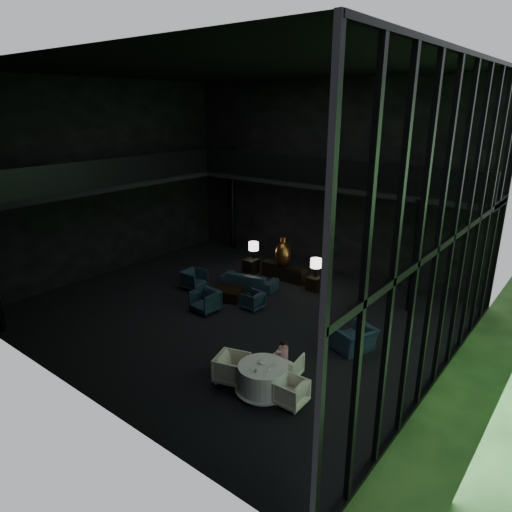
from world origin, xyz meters
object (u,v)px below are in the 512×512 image
Objects in this scene: table_lamp_left at (254,247)px; lounge_armchair_west at (194,278)px; child at (283,350)px; dining_table at (263,380)px; console at (284,272)px; lounge_armchair_south at (205,299)px; dining_chair_north at (287,365)px; dining_chair_east at (291,392)px; table_lamp_right at (316,264)px; side_table_right at (314,283)px; side_table_left at (251,266)px; dining_chair_west at (232,366)px; bronze_urn at (283,254)px; lounge_armchair_east at (253,300)px; window_armchair at (354,334)px; sofa at (249,277)px; coffee_table at (229,294)px.

lounge_armchair_west is (-0.60, -3.04, -0.66)m from table_lamp_left.
dining_table is at bearing 93.58° from child.
child is (6.25, -2.74, 0.25)m from lounge_armchair_west.
lounge_armchair_south reaches higher than console.
dining_chair_east is (0.75, -0.92, -0.02)m from dining_chair_north.
dining_chair_north is at bearing -65.60° from table_lamp_right.
table_lamp_left is at bearing 176.83° from side_table_right.
lounge_armchair_south is at bearing 150.72° from dining_table.
table_lamp_right is at bearing -4.80° from console.
dining_table reaches higher than side_table_right.
lounge_armchair_south is at bearing -73.34° from side_table_left.
dining_chair_east is 1.79m from dining_chair_west.
bronze_urn is 0.84× the size of dining_table.
table_lamp_right is 1.17× the size of lounge_armchair_east.
dining_table is 0.85m from dining_chair_east.
window_armchair is at bearing -34.32° from bronze_urn.
side_table_right is at bearing 66.43° from lounge_armchair_south.
bronze_urn is at bearing -145.41° from dining_chair_east.
lounge_armchair_east is 4.54m from dining_chair_west.
table_lamp_left is at bearing -98.36° from window_armchair.
side_table_right is 0.45× the size of window_armchair.
console is 3.69× the size of side_table_right.
table_lamp_right is 1.34× the size of child.
side_table_right is at bearing -158.89° from sofa.
table_lamp_right is at bearing 1.79° from side_table_left.
dining_chair_east reaches higher than lounge_armchair_east.
bronze_urn reaches higher than sofa.
window_armchair is 3.43m from dining_table.
side_table_right is 4.71m from window_armchair.
dining_table is (4.50, -2.52, -0.15)m from lounge_armchair_south.
dining_chair_north is at bearing 1.43° from window_armchair.
console reaches higher than side_table_right.
side_table_left is (-1.60, -0.14, -0.86)m from bronze_urn.
dining_chair_west is at bearing -55.29° from table_lamp_left.
dining_chair_north is at bearing -45.16° from table_lamp_left.
table_lamp_right is (1.60, -0.13, 0.75)m from console.
lounge_armchair_west is (-1.65, -1.43, -0.00)m from sofa.
bronze_urn is at bearing -122.06° from sofa.
side_table_left is at bearing -136.92° from dining_chair_east.
dining_chair_west is (4.78, -6.70, 0.14)m from side_table_left.
dining_table is (3.33, -3.73, 0.01)m from lounge_armchair_east.
side_table_left is 0.82× the size of table_lamp_right.
child reaches higher than coffee_table.
bronze_urn is at bearing 175.85° from side_table_right.
sofa is at bearing 18.36° from dining_chair_west.
dining_chair_north is 1.30× the size of child.
side_table_left is 0.89× the size of dining_chair_east.
coffee_table is at bearing -126.19° from table_lamp_right.
table_lamp_right is 6.34m from dining_chair_north.
side_table_left is 1.76m from sofa.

